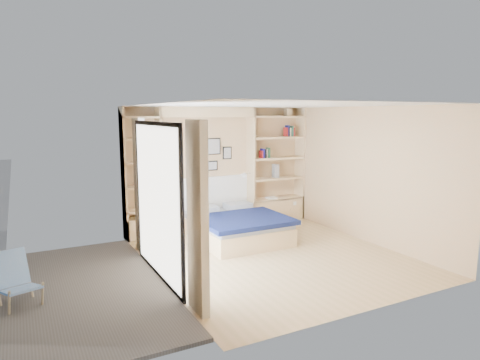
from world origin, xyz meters
TOP-DOWN VIEW (x-y plane):
  - ground at (0.00, 0.00)m, footprint 4.50×4.50m
  - room_shell at (-0.39, 1.52)m, footprint 4.50×4.50m
  - bed at (-0.12, 1.19)m, footprint 1.61×2.05m
  - photo_gallery at (-0.45, 2.22)m, footprint 1.48×0.02m
  - reading_lamps at (-0.30, 2.00)m, footprint 1.92×0.12m
  - shelf_decor at (1.08, 2.07)m, footprint 3.49×0.23m
  - deck at (-3.60, 0.00)m, footprint 3.20×4.00m
  - deck_chair at (-3.82, -0.06)m, footprint 0.58×0.76m

SIDE VIEW (x-z plane):
  - ground at x=0.00m, z-range 0.00..0.00m
  - deck at x=-3.60m, z-range -0.03..0.03m
  - bed at x=-0.12m, z-range -0.27..0.80m
  - deck_chair at x=-3.82m, z-range -0.02..0.66m
  - room_shell at x=-0.39m, z-range -1.17..3.33m
  - reading_lamps at x=-0.30m, z-range 1.03..1.17m
  - photo_gallery at x=-0.45m, z-range 1.19..2.01m
  - shelf_decor at x=1.08m, z-range 0.68..2.71m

